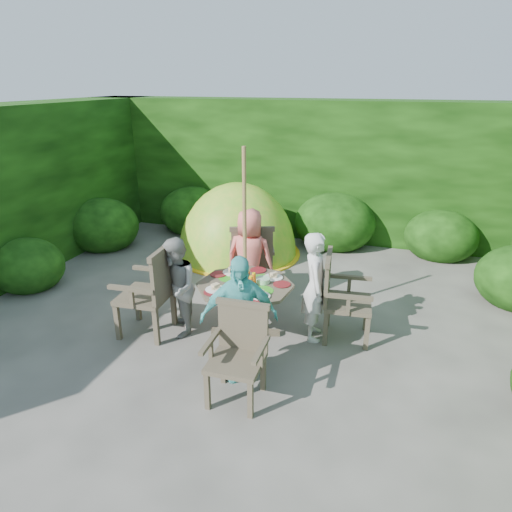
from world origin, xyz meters
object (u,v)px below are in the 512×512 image
(parasol_pole, at_px, (245,247))
(child_front, at_px, (239,318))
(garden_chair_left, at_px, (151,290))
(garden_chair_front, at_px, (238,351))
(garden_chair_back, at_px, (252,259))
(child_left, at_px, (176,288))
(child_right, at_px, (316,287))
(patio_table, at_px, (246,292))
(child_back, at_px, (250,258))
(garden_chair_right, at_px, (341,296))
(dome_tent, at_px, (238,254))

(parasol_pole, xyz_separation_m, child_front, (0.21, -0.77, -0.45))
(garden_chair_left, distance_m, garden_chair_front, 1.55)
(garden_chair_left, height_order, garden_chair_back, garden_chair_left)
(child_left, bearing_deg, child_right, 71.44)
(patio_table, height_order, garden_chair_back, garden_chair_back)
(parasol_pole, relative_size, child_front, 1.68)
(garden_chair_left, bearing_deg, parasol_pole, 101.95)
(child_right, bearing_deg, parasol_pole, 92.89)
(child_right, height_order, child_front, child_front)
(patio_table, xyz_separation_m, child_back, (-0.21, 0.77, 0.11))
(child_back, bearing_deg, patio_table, 104.11)
(garden_chair_left, relative_size, garden_chair_back, 1.04)
(garden_chair_back, xyz_separation_m, child_left, (-0.50, -1.26, 0.05))
(child_left, bearing_deg, child_front, 26.44)
(patio_table, relative_size, parasol_pole, 0.63)
(child_left, bearing_deg, garden_chair_back, 124.92)
(garden_chair_back, distance_m, child_right, 1.35)
(garden_chair_right, distance_m, garden_chair_back, 1.53)
(garden_chair_front, bearing_deg, garden_chair_left, 149.31)
(child_back, bearing_deg, child_right, 148.84)
(child_back, bearing_deg, dome_tent, -65.85)
(parasol_pole, xyz_separation_m, child_right, (0.77, 0.21, -0.46))
(garden_chair_left, xyz_separation_m, dome_tent, (0.03, 2.79, -0.56))
(garden_chair_back, bearing_deg, child_right, 120.68)
(garden_chair_front, xyz_separation_m, child_front, (-0.10, 0.29, 0.18))
(garden_chair_back, xyz_separation_m, child_back, (0.07, -0.28, 0.12))
(garden_chair_front, xyz_separation_m, child_back, (-0.51, 1.83, 0.18))
(child_back, relative_size, child_front, 1.00)
(child_right, bearing_deg, child_left, 92.89)
(patio_table, distance_m, child_right, 0.80)
(dome_tent, bearing_deg, child_front, -77.94)
(parasol_pole, relative_size, garden_chair_back, 2.20)
(child_right, bearing_deg, dome_tent, 26.03)
(parasol_pole, bearing_deg, garden_chair_right, 15.68)
(patio_table, xyz_separation_m, child_right, (0.77, 0.20, 0.09))
(child_left, bearing_deg, patio_table, 71.50)
(parasol_pole, bearing_deg, child_right, 14.97)
(garden_chair_left, relative_size, garden_chair_front, 1.18)
(garden_chair_left, bearing_deg, child_right, 101.56)
(child_back, distance_m, child_front, 1.60)
(patio_table, height_order, dome_tent, dome_tent)
(garden_chair_left, bearing_deg, child_back, 137.92)
(parasol_pole, distance_m, child_right, 0.92)
(parasol_pole, height_order, garden_chair_left, parasol_pole)
(child_left, height_order, dome_tent, dome_tent)
(garden_chair_back, distance_m, child_front, 1.90)
(garden_chair_right, xyz_separation_m, garden_chair_front, (-0.75, -1.36, -0.05))
(child_right, bearing_deg, garden_chair_back, 38.85)
(child_right, xyz_separation_m, child_front, (-0.57, -0.98, 0.01))
(dome_tent, bearing_deg, garden_chair_left, -99.13)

